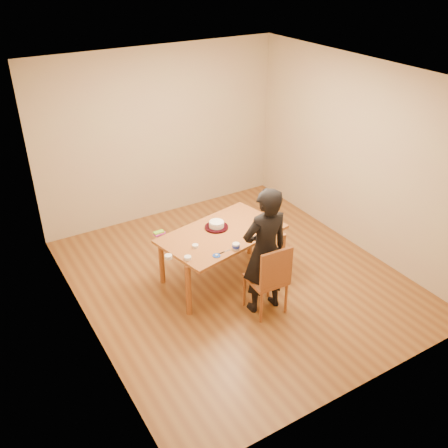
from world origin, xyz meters
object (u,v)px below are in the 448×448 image
dining_table (222,234)px  cake (216,224)px  cake_plate (217,227)px  dining_chair (266,279)px  person (265,251)px

dining_table → cake: cake is taller
cake_plate → cake: size_ratio=1.57×
dining_chair → person: person is taller
dining_table → cake_plate: size_ratio=5.05×
dining_chair → cake: cake is taller
dining_table → dining_chair: (0.15, -0.78, -0.28)m
cake_plate → person: size_ratio=0.19×
cake → person: person is taller
cake → dining_chair: bearing=-80.6°
dining_table → dining_chair: 0.84m
cake_plate → person: person is taller
dining_table → person: person is taller
dining_chair → person: 0.37m
dining_chair → cake_plate: (-0.15, 0.91, 0.31)m
cake_plate → cake: bearing=0.0°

